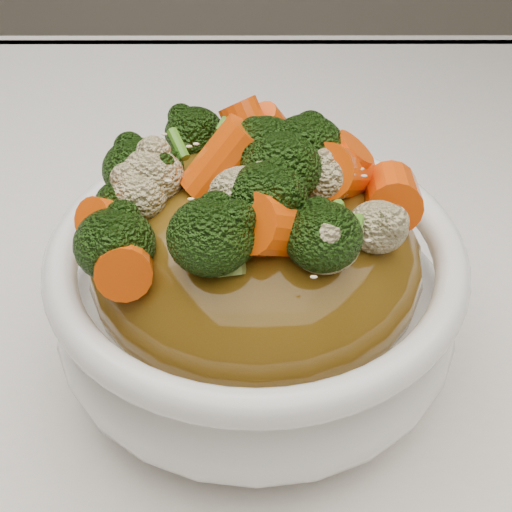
{
  "coord_description": "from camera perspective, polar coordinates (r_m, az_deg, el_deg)",
  "views": [
    {
      "loc": [
        0.04,
        -0.36,
        1.11
      ],
      "look_at": [
        0.04,
        -0.03,
        0.83
      ],
      "focal_mm": 55.0,
      "sensor_mm": 36.0,
      "label": 1
    }
  ],
  "objects": [
    {
      "name": "scallions",
      "position": [
        0.39,
        0.0,
        7.13
      ],
      "size": [
        0.14,
        0.14,
        0.02
      ],
      "primitive_type": null,
      "rotation": [
        0.0,
        0.0,
        0.04
      ],
      "color": "#42801D",
      "rests_on": "sauce_base"
    },
    {
      "name": "tablecloth",
      "position": [
        0.52,
        -4.9,
        -5.92
      ],
      "size": [
        1.2,
        0.8,
        0.04
      ],
      "primitive_type": "cube",
      "color": "white",
      "rests_on": "dining_table"
    },
    {
      "name": "sauce_base",
      "position": [
        0.43,
        -0.0,
        -0.32
      ],
      "size": [
        0.19,
        0.19,
        0.1
      ],
      "primitive_type": "ellipsoid",
      "rotation": [
        0.0,
        0.0,
        0.04
      ],
      "color": "brown",
      "rests_on": "bowl"
    },
    {
      "name": "cauliflower",
      "position": [
        0.39,
        -0.0,
        6.62
      ],
      "size": [
        0.19,
        0.19,
        0.04
      ],
      "primitive_type": null,
      "rotation": [
        0.0,
        0.0,
        0.04
      ],
      "color": "#CDC08C",
      "rests_on": "sauce_base"
    },
    {
      "name": "broccoli",
      "position": [
        0.39,
        -0.0,
        6.87
      ],
      "size": [
        0.19,
        0.19,
        0.05
      ],
      "primitive_type": null,
      "rotation": [
        0.0,
        0.0,
        0.04
      ],
      "color": "black",
      "rests_on": "sauce_base"
    },
    {
      "name": "carrots",
      "position": [
        0.39,
        -0.0,
        7.0
      ],
      "size": [
        0.19,
        0.19,
        0.05
      ],
      "primitive_type": null,
      "rotation": [
        0.0,
        0.0,
        0.04
      ],
      "color": "#F04F07",
      "rests_on": "sauce_base"
    },
    {
      "name": "sesame_seeds",
      "position": [
        0.39,
        0.0,
        7.13
      ],
      "size": [
        0.17,
        0.17,
        0.01
      ],
      "primitive_type": null,
      "rotation": [
        0.0,
        0.0,
        0.04
      ],
      "color": "beige",
      "rests_on": "sauce_base"
    },
    {
      "name": "bowl",
      "position": [
        0.45,
        -0.0,
        -3.31
      ],
      "size": [
        0.24,
        0.24,
        0.09
      ],
      "primitive_type": null,
      "rotation": [
        0.0,
        0.0,
        0.04
      ],
      "color": "white",
      "rests_on": "tablecloth"
    }
  ]
}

